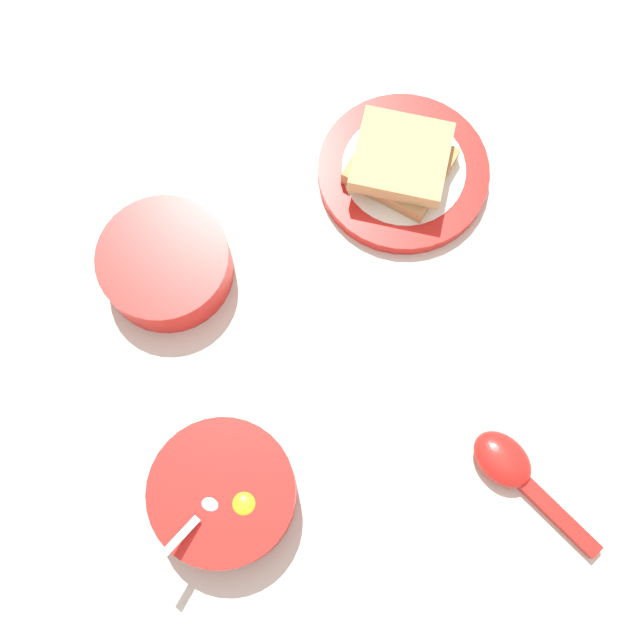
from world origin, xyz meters
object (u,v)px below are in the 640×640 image
at_px(egg_bowl, 224,493).
at_px(soup_spoon, 512,469).
at_px(toast_sandwich, 401,162).
at_px(toast_plate, 403,172).
at_px(congee_bowl, 166,264).

relative_size(egg_bowl, soup_spoon, 0.98).
bearing_deg(egg_bowl, soup_spoon, 23.85).
bearing_deg(soup_spoon, toast_sandwich, 126.60).
xyz_separation_m(egg_bowl, toast_plate, (0.06, 0.38, -0.02)).
height_order(egg_bowl, toast_sandwich, egg_bowl).
relative_size(toast_plate, toast_sandwich, 1.68).
distance_m(egg_bowl, soup_spoon, 0.27).
bearing_deg(egg_bowl, toast_sandwich, 81.72).
distance_m(toast_plate, congee_bowl, 0.27).
distance_m(soup_spoon, congee_bowl, 0.40).
bearing_deg(toast_plate, egg_bowl, -98.82).
bearing_deg(congee_bowl, toast_plate, 43.40).
bearing_deg(toast_plate, soup_spoon, -54.42).
bearing_deg(toast_plate, congee_bowl, -136.60).
distance_m(egg_bowl, toast_plate, 0.38).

